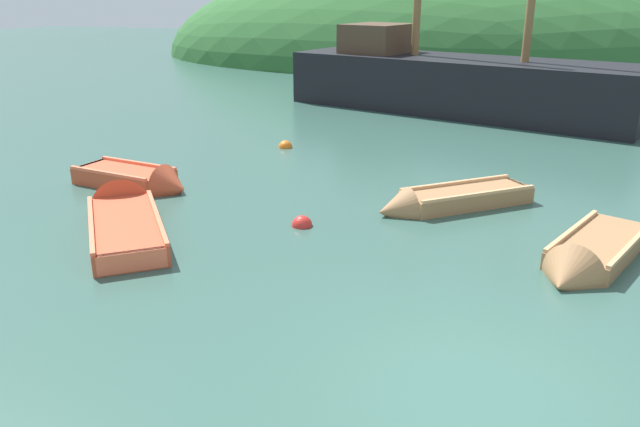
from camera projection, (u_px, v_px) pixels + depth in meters
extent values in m
plane|color=#33564C|center=(477.00, 385.00, 7.21)|extent=(120.00, 120.00, 0.00)
ellipsoid|color=#2D602D|center=(427.00, 59.00, 41.32)|extent=(37.14, 21.65, 12.77)
cube|color=black|center=(459.00, 96.00, 23.22)|extent=(13.43, 7.00, 2.79)
cube|color=#997A51|center=(462.00, 59.00, 22.76)|extent=(12.85, 6.58, 0.10)
cube|color=#4C3828|center=(377.00, 38.00, 24.53)|extent=(2.81, 3.06, 1.10)
cube|color=#C64C2D|center=(125.00, 179.00, 14.60)|extent=(2.45, 1.36, 0.49)
cone|color=#C64C2D|center=(174.00, 188.00, 13.98)|extent=(0.73, 1.09, 1.02)
cube|color=#FF6E48|center=(90.00, 170.00, 15.06)|extent=(0.24, 0.97, 0.35)
cube|color=#FF6E48|center=(137.00, 174.00, 14.37)|extent=(0.30, 1.00, 0.05)
cube|color=#FF6E48|center=(111.00, 170.00, 14.72)|extent=(0.30, 1.00, 0.05)
cube|color=#FF6E48|center=(108.00, 173.00, 14.09)|extent=(2.28, 0.37, 0.07)
cube|color=#FF6E48|center=(138.00, 163.00, 14.93)|extent=(2.28, 0.37, 0.07)
cube|color=#9E7047|center=(599.00, 250.00, 10.76)|extent=(1.89, 2.76, 0.42)
cone|color=#9E7047|center=(566.00, 281.00, 9.61)|extent=(1.17, 0.96, 1.01)
cube|color=tan|center=(620.00, 227.00, 11.61)|extent=(0.94, 0.45, 0.29)
cube|color=tan|center=(592.00, 249.00, 10.38)|extent=(0.98, 0.51, 0.05)
cube|color=tan|center=(608.00, 234.00, 11.02)|extent=(0.98, 0.51, 0.05)
cube|color=tan|center=(572.00, 230.00, 10.97)|extent=(0.95, 2.37, 0.07)
cube|color=tan|center=(632.00, 244.00, 10.37)|extent=(0.95, 2.37, 0.07)
cube|color=#9E7047|center=(466.00, 200.00, 13.24)|extent=(2.72, 2.59, 0.46)
cone|color=#9E7047|center=(394.00, 210.00, 12.61)|extent=(1.12, 1.13, 0.89)
cube|color=tan|center=(518.00, 189.00, 13.70)|extent=(0.66, 0.71, 0.32)
cube|color=tan|center=(447.00, 195.00, 13.00)|extent=(0.71, 0.76, 0.05)
cube|color=tan|center=(486.00, 190.00, 13.36)|extent=(0.71, 0.76, 0.05)
cube|color=tan|center=(456.00, 183.00, 13.52)|extent=(2.10, 1.92, 0.07)
cube|color=tan|center=(479.00, 194.00, 12.78)|extent=(2.10, 1.92, 0.07)
cube|color=#C64C2D|center=(126.00, 233.00, 11.41)|extent=(2.95, 3.18, 0.48)
cone|color=#C64C2D|center=(120.00, 201.00, 13.12)|extent=(1.39, 1.34, 1.18)
cube|color=#FF6E48|center=(132.00, 261.00, 10.06)|extent=(0.93, 0.81, 0.34)
cube|color=#FF6E48|center=(123.00, 214.00, 11.83)|extent=(0.99, 0.87, 0.05)
cube|color=#FF6E48|center=(127.00, 234.00, 10.87)|extent=(0.99, 0.87, 0.05)
cube|color=#FF6E48|center=(157.00, 216.00, 11.51)|extent=(2.03, 2.39, 0.07)
cube|color=#FF6E48|center=(91.00, 223.00, 11.13)|extent=(2.03, 2.39, 0.07)
sphere|color=orange|center=(285.00, 147.00, 18.10)|extent=(0.41, 0.41, 0.41)
sphere|color=red|center=(302.00, 226.00, 12.10)|extent=(0.41, 0.41, 0.41)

